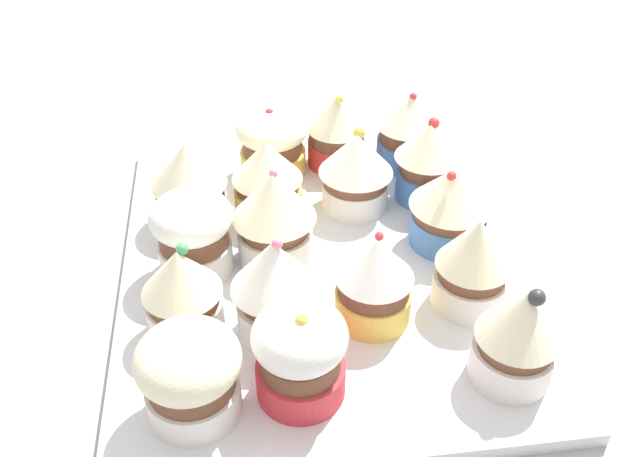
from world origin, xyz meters
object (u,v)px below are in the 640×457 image
(cupcake_3, at_px, (427,160))
(cupcake_16, at_px, (190,373))
(cupcake_1, at_px, (336,130))
(cupcake_12, at_px, (275,285))
(cupcake_10, at_px, (473,262))
(cupcake_14, at_px, (517,336))
(cupcake_6, at_px, (189,183))
(cupcake_5, at_px, (267,178))
(cupcake_9, at_px, (193,230))
(cupcake_13, at_px, (182,291))
(cupcake_8, at_px, (274,215))
(cupcake_2, at_px, (272,142))
(cupcake_4, at_px, (356,169))
(cupcake_7, at_px, (451,205))
(cupcake_11, at_px, (374,279))
(cupcake_0, at_px, (409,129))
(cupcake_15, at_px, (300,353))
(baking_tray, at_px, (320,263))

(cupcake_3, xyz_separation_m, cupcake_16, (0.20, 0.21, -0.00))
(cupcake_1, distance_m, cupcake_12, 0.23)
(cupcake_10, distance_m, cupcake_14, 0.07)
(cupcake_1, bearing_deg, cupcake_6, 28.97)
(cupcake_5, distance_m, cupcake_9, 0.09)
(cupcake_12, xyz_separation_m, cupcake_13, (0.06, -0.01, -0.01))
(cupcake_5, xyz_separation_m, cupcake_13, (0.07, 0.13, 0.00))
(cupcake_8, bearing_deg, cupcake_13, 46.29)
(cupcake_2, bearing_deg, cupcake_16, 75.34)
(cupcake_1, relative_size, cupcake_16, 1.10)
(cupcake_4, xyz_separation_m, cupcake_13, (0.15, 0.14, -0.00))
(cupcake_7, xyz_separation_m, cupcake_8, (0.14, 0.00, 0.00))
(cupcake_2, relative_size, cupcake_14, 0.84)
(cupcake_1, height_order, cupcake_7, same)
(cupcake_7, height_order, cupcake_16, cupcake_7)
(cupcake_7, xyz_separation_m, cupcake_11, (0.08, 0.08, -0.00))
(cupcake_0, distance_m, cupcake_8, 0.19)
(cupcake_4, height_order, cupcake_9, cupcake_4)
(cupcake_0, height_order, cupcake_16, cupcake_0)
(cupcake_12, relative_size, cupcake_14, 1.06)
(cupcake_0, xyz_separation_m, cupcake_15, (0.13, 0.27, -0.00))
(cupcake_2, distance_m, cupcake_13, 0.22)
(cupcake_6, relative_size, cupcake_7, 1.02)
(cupcake_0, relative_size, cupcake_3, 0.96)
(cupcake_11, distance_m, cupcake_14, 0.10)
(cupcake_3, bearing_deg, baking_tray, 35.00)
(baking_tray, relative_size, cupcake_4, 5.10)
(cupcake_7, bearing_deg, cupcake_4, -42.33)
(cupcake_1, distance_m, cupcake_7, 0.15)
(baking_tray, distance_m, cupcake_10, 0.13)
(cupcake_10, xyz_separation_m, cupcake_14, (-0.01, 0.07, -0.00))
(cupcake_0, bearing_deg, cupcake_3, 91.93)
(cupcake_16, bearing_deg, cupcake_14, -179.60)
(cupcake_15, height_order, cupcake_16, cupcake_15)
(cupcake_2, bearing_deg, cupcake_10, 123.43)
(cupcake_2, bearing_deg, cupcake_13, 68.82)
(cupcake_4, height_order, cupcake_12, cupcake_12)
(cupcake_16, bearing_deg, cupcake_9, -90.05)
(cupcake_0, distance_m, cupcake_10, 0.20)
(cupcake_15, bearing_deg, cupcake_10, -153.00)
(cupcake_9, bearing_deg, cupcake_1, -133.86)
(cupcake_12, bearing_deg, cupcake_0, -124.74)
(cupcake_2, bearing_deg, cupcake_15, 89.44)
(cupcake_12, relative_size, cupcake_13, 1.11)
(cupcake_7, bearing_deg, cupcake_3, -87.53)
(cupcake_7, bearing_deg, cupcake_16, 35.46)
(cupcake_9, relative_size, cupcake_11, 0.94)
(cupcake_9, bearing_deg, cupcake_14, 146.22)
(cupcake_1, bearing_deg, cupcake_14, 105.36)
(cupcake_11, height_order, cupcake_16, cupcake_11)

